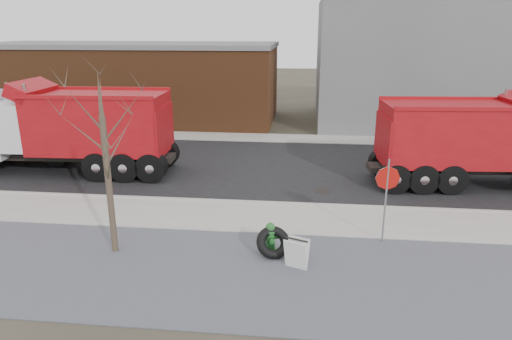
# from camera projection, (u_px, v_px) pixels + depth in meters

# --- Properties ---
(ground) EXTENTS (120.00, 120.00, 0.00)m
(ground) POSITION_uv_depth(u_px,v_px,m) (237.00, 220.00, 15.48)
(ground) COLOR #383328
(ground) RESTS_ON ground
(gravel_verge) EXTENTS (60.00, 5.00, 0.03)m
(gravel_verge) POSITION_uv_depth(u_px,v_px,m) (217.00, 272.00, 12.16)
(gravel_verge) COLOR slate
(gravel_verge) RESTS_ON ground
(sidewalk) EXTENTS (60.00, 2.50, 0.06)m
(sidewalk) POSITION_uv_depth(u_px,v_px,m) (238.00, 217.00, 15.71)
(sidewalk) COLOR #9E9B93
(sidewalk) RESTS_ON ground
(curb) EXTENTS (60.00, 0.15, 0.11)m
(curb) POSITION_uv_depth(u_px,v_px,m) (243.00, 202.00, 16.94)
(curb) COLOR #9E9B93
(curb) RESTS_ON ground
(road) EXTENTS (60.00, 9.40, 0.02)m
(road) POSITION_uv_depth(u_px,v_px,m) (256.00, 166.00, 21.46)
(road) COLOR black
(road) RESTS_ON ground
(far_sidewalk) EXTENTS (60.00, 2.00, 0.06)m
(far_sidewalk) POSITION_uv_depth(u_px,v_px,m) (267.00, 138.00, 26.86)
(far_sidewalk) COLOR #9E9B93
(far_sidewalk) RESTS_ON ground
(building_grey) EXTENTS (12.00, 10.00, 8.00)m
(building_grey) POSITION_uv_depth(u_px,v_px,m) (409.00, 63.00, 30.44)
(building_grey) COLOR slate
(building_grey) RESTS_ON ground
(building_brick) EXTENTS (20.20, 8.20, 5.30)m
(building_brick) POSITION_uv_depth(u_px,v_px,m) (131.00, 81.00, 31.84)
(building_brick) COLOR brown
(building_brick) RESTS_ON ground
(bare_tree) EXTENTS (3.20, 3.20, 5.20)m
(bare_tree) POSITION_uv_depth(u_px,v_px,m) (104.00, 142.00, 12.36)
(bare_tree) COLOR #382D23
(bare_tree) RESTS_ON ground
(fire_hydrant) EXTENTS (0.53, 0.52, 0.94)m
(fire_hydrant) POSITION_uv_depth(u_px,v_px,m) (270.00, 239.00, 13.15)
(fire_hydrant) COLOR #2D7631
(fire_hydrant) RESTS_ON ground
(truck_tire) EXTENTS (1.16, 1.07, 0.90)m
(truck_tire) POSITION_uv_depth(u_px,v_px,m) (273.00, 242.00, 12.95)
(truck_tire) COLOR black
(truck_tire) RESTS_ON ground
(stop_sign) EXTENTS (0.72, 0.09, 2.64)m
(stop_sign) POSITION_uv_depth(u_px,v_px,m) (387.00, 187.00, 13.34)
(stop_sign) COLOR gray
(stop_sign) RESTS_ON ground
(sandwich_board) EXTENTS (0.72, 0.60, 0.86)m
(sandwich_board) POSITION_uv_depth(u_px,v_px,m) (297.00, 253.00, 12.24)
(sandwich_board) COLOR silver
(sandwich_board) RESTS_ON ground
(dump_truck_red_a) EXTENTS (9.65, 3.21, 3.83)m
(dump_truck_red_a) POSITION_uv_depth(u_px,v_px,m) (483.00, 139.00, 18.34)
(dump_truck_red_a) COLOR black
(dump_truck_red_a) RESTS_ON ground
(dump_truck_red_b) EXTENTS (9.78, 3.11, 4.05)m
(dump_truck_red_b) POSITION_uv_depth(u_px,v_px,m) (71.00, 127.00, 20.01)
(dump_truck_red_b) COLOR black
(dump_truck_red_b) RESTS_ON ground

